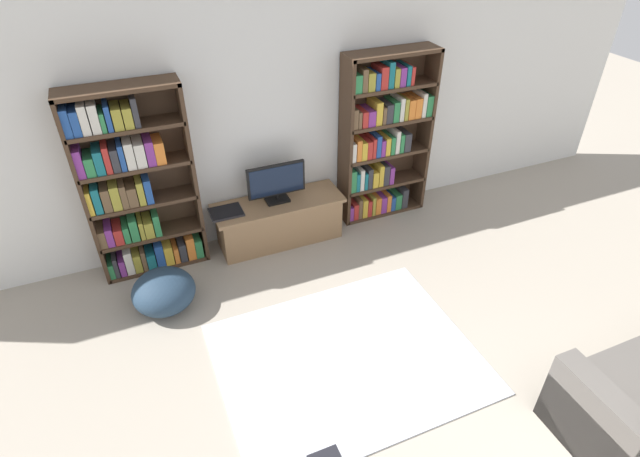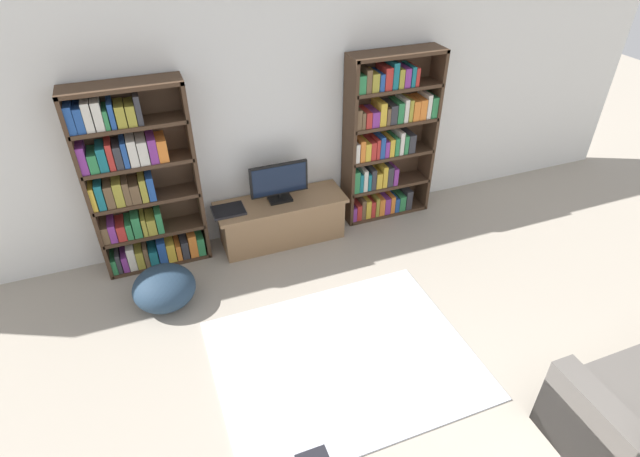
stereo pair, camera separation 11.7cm
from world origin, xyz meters
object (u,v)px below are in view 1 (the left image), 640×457
bookshelf_left (134,188)px  beanbag_ottoman (164,291)px  bookshelf_right (381,139)px  television (276,183)px  laptop (226,212)px  tv_stand (279,221)px

bookshelf_left → beanbag_ottoman: bearing=-87.0°
bookshelf_right → beanbag_ottoman: 2.74m
bookshelf_right → television: bearing=-175.7°
television → bookshelf_right: bearing=4.3°
bookshelf_left → beanbag_ottoman: (0.04, -0.69, -0.71)m
laptop → beanbag_ottoman: bearing=-142.5°
television → laptop: television is taller
tv_stand → beanbag_ottoman: tv_stand is taller
bookshelf_left → tv_stand: bearing=-4.8°
tv_stand → laptop: (-0.55, -0.00, 0.25)m
bookshelf_right → television: 1.27m
bookshelf_left → beanbag_ottoman: size_ratio=3.30×
bookshelf_right → bookshelf_left: bearing=180.0°
tv_stand → television: size_ratio=2.25×
beanbag_ottoman → laptop: bearing=37.5°
bookshelf_left → bookshelf_right: (2.59, -0.00, 0.02)m
tv_stand → bookshelf_right: bearing=5.2°
bookshelf_right → tv_stand: (-1.24, -0.11, -0.67)m
bookshelf_left → television: size_ratio=3.07×
television → beanbag_ottoman: bearing=-155.4°
bookshelf_right → beanbag_ottoman: bookshelf_right is taller
television → beanbag_ottoman: size_ratio=1.07×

